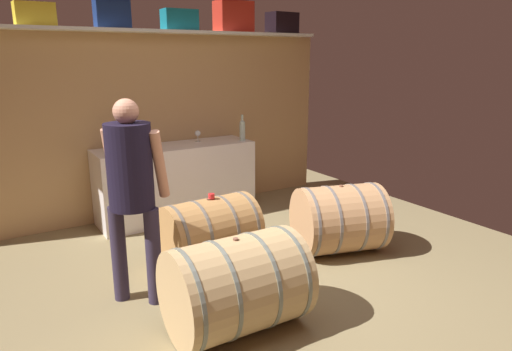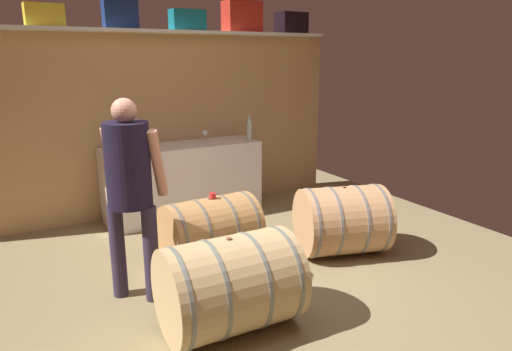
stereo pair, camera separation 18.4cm
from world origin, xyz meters
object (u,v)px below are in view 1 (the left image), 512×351
at_px(toolcase_red, 233,17).
at_px(wine_barrel_flank, 339,219).
at_px(wine_barrel_near, 209,231).
at_px(wine_bottle_clear, 242,130).
at_px(wine_bottle_green, 131,138).
at_px(work_cabinet, 177,182).
at_px(tasting_cup, 211,196).
at_px(wine_glass, 198,134).
at_px(toolcase_teal, 180,20).
at_px(toolcase_yellow, 35,14).
at_px(toolcase_black, 282,23).
at_px(wine_barrel_far, 236,285).
at_px(toolcase_navy, 112,10).
at_px(red_funnel, 134,144).
at_px(winemaker_pouring, 131,182).

bearing_deg(toolcase_red, wine_barrel_flank, -87.38).
bearing_deg(wine_barrel_near, wine_bottle_clear, 44.90).
bearing_deg(wine_barrel_near, wine_bottle_green, 100.54).
distance_m(work_cabinet, tasting_cup, 1.33).
relative_size(wine_glass, wine_barrel_near, 0.16).
relative_size(toolcase_teal, wine_barrel_flank, 0.40).
height_order(toolcase_yellow, tasting_cup, toolcase_yellow).
height_order(toolcase_yellow, wine_glass, toolcase_yellow).
height_order(toolcase_yellow, toolcase_black, toolcase_black).
bearing_deg(wine_bottle_clear, wine_barrel_far, -121.50).
bearing_deg(wine_barrel_flank, wine_bottle_green, 148.20).
xyz_separation_m(toolcase_teal, work_cabinet, (-0.20, -0.18, -1.80)).
relative_size(toolcase_navy, toolcase_teal, 0.94).
bearing_deg(toolcase_teal, toolcase_navy, -178.90).
bearing_deg(wine_barrel_far, toolcase_teal, 74.72).
bearing_deg(red_funnel, toolcase_black, 4.63).
bearing_deg(wine_barrel_far, toolcase_navy, 90.98).
height_order(toolcase_red, winemaker_pouring, toolcase_red).
distance_m(toolcase_yellow, wine_barrel_near, 2.64).
xyz_separation_m(toolcase_navy, toolcase_black, (2.14, 0.00, -0.05)).
height_order(toolcase_red, work_cabinet, toolcase_red).
bearing_deg(work_cabinet, wine_barrel_far, -103.26).
bearing_deg(red_funnel, wine_glass, 4.71).
bearing_deg(toolcase_yellow, wine_barrel_far, -77.00).
distance_m(toolcase_red, wine_barrel_flank, 2.75).
bearing_deg(wine_barrel_near, wine_glass, 64.87).
bearing_deg(tasting_cup, wine_bottle_clear, 49.00).
xyz_separation_m(toolcase_red, work_cabinet, (-0.89, -0.18, -1.86)).
xyz_separation_m(toolcase_black, wine_bottle_green, (-2.12, -0.27, -1.24)).
bearing_deg(toolcase_red, wine_barrel_far, -118.20).
xyz_separation_m(toolcase_teal, toolcase_black, (1.40, 0.00, 0.02)).
height_order(toolcase_red, wine_bottle_clear, toolcase_red).
distance_m(toolcase_navy, wine_bottle_green, 1.32).
bearing_deg(toolcase_teal, winemaker_pouring, -122.46).
bearing_deg(toolcase_black, toolcase_red, 176.54).
relative_size(toolcase_red, wine_barrel_near, 0.50).
bearing_deg(wine_barrel_near, red_funnel, 96.58).
distance_m(wine_bottle_clear, wine_glass, 0.53).
bearing_deg(toolcase_teal, red_funnel, -164.63).
distance_m(work_cabinet, wine_barrel_far, 2.43).
bearing_deg(wine_barrel_near, toolcase_yellow, 121.95).
height_order(toolcase_navy, red_funnel, toolcase_navy).
xyz_separation_m(toolcase_yellow, tasting_cup, (1.08, -1.48, -1.59)).
height_order(toolcase_yellow, wine_barrel_near, toolcase_yellow).
height_order(toolcase_red, wine_barrel_near, toolcase_red).
relative_size(toolcase_yellow, wine_barrel_near, 0.41).
distance_m(toolcase_yellow, work_cabinet, 2.21).
bearing_deg(wine_barrel_flank, wine_glass, 125.20).
xyz_separation_m(toolcase_navy, wine_bottle_clear, (1.35, -0.33, -1.30)).
height_order(wine_bottle_green, red_funnel, wine_bottle_green).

